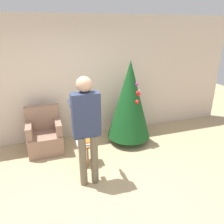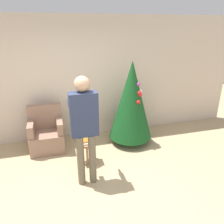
{
  "view_description": "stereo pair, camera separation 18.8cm",
  "coord_description": "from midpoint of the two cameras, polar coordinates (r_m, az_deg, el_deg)",
  "views": [
    {
      "loc": [
        -0.61,
        -2.52,
        2.47
      ],
      "look_at": [
        0.55,
        1.0,
        1.0
      ],
      "focal_mm": 35.0,
      "sensor_mm": 36.0,
      "label": 1
    },
    {
      "loc": [
        -0.43,
        -2.58,
        2.47
      ],
      "look_at": [
        0.55,
        1.0,
        1.0
      ],
      "focal_mm": 35.0,
      "sensor_mm": 36.0,
      "label": 2
    }
  ],
  "objects": [
    {
      "name": "ground_plane",
      "position": [
        3.59,
        -3.0,
        -21.88
      ],
      "size": [
        14.0,
        14.0,
        0.0
      ],
      "primitive_type": "plane",
      "color": "tan"
    },
    {
      "name": "wall_back",
      "position": [
        4.94,
        -8.97,
        8.28
      ],
      "size": [
        8.0,
        0.06,
        2.7
      ],
      "color": "beige",
      "rests_on": "ground_plane"
    },
    {
      "name": "christmas_tree",
      "position": [
        4.67,
        6.22,
        3.05
      ],
      "size": [
        0.94,
        0.94,
        1.83
      ],
      "color": "brown",
      "rests_on": "ground_plane"
    },
    {
      "name": "armchair",
      "position": [
        4.8,
        -15.62,
        -5.59
      ],
      "size": [
        0.69,
        0.61,
        0.93
      ],
      "color": "#93705B",
      "rests_on": "ground_plane"
    },
    {
      "name": "person_standing",
      "position": [
        3.37,
        -5.67,
        -2.64
      ],
      "size": [
        0.44,
        0.57,
        1.8
      ],
      "color": "#6B604C",
      "rests_on": "ground_plane"
    },
    {
      "name": "side_stool",
      "position": [
        4.19,
        -5.57,
        -8.79
      ],
      "size": [
        0.36,
        0.36,
        0.43
      ],
      "color": "olive",
      "rests_on": "ground_plane"
    },
    {
      "name": "laptop",
      "position": [
        4.15,
        -5.61,
        -7.77
      ],
      "size": [
        0.34,
        0.23,
        0.02
      ],
      "color": "silver",
      "rests_on": "side_stool"
    },
    {
      "name": "book",
      "position": [
        4.14,
        -5.62,
        -7.51
      ],
      "size": [
        0.2,
        0.14,
        0.02
      ],
      "color": "orange",
      "rests_on": "laptop"
    }
  ]
}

